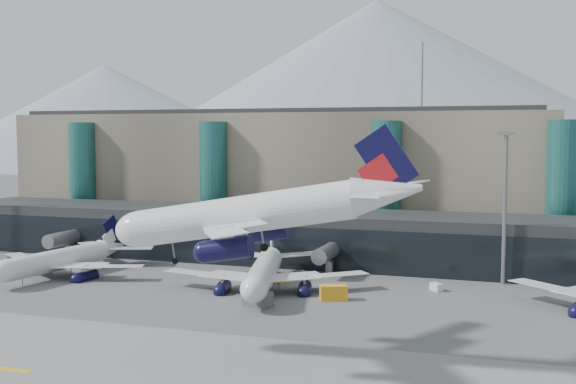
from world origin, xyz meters
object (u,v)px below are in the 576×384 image
at_px(veh_f, 15,258).
at_px(veh_h, 334,293).
at_px(lightmast_mid, 505,199).
at_px(jet_parked_left, 70,252).
at_px(veh_b, 284,278).
at_px(veh_c, 258,299).
at_px(veh_g, 436,287).
at_px(hero_jet, 272,202).
at_px(jet_parked_mid, 265,262).

bearing_deg(veh_f, veh_h, -108.23).
bearing_deg(lightmast_mid, veh_f, -174.38).
height_order(jet_parked_left, veh_b, jet_parked_left).
bearing_deg(veh_c, veh_b, 114.91).
height_order(veh_c, veh_g, veh_c).
relative_size(lightmast_mid, hero_jet, 0.69).
height_order(jet_parked_mid, veh_g, jet_parked_mid).
distance_m(veh_c, veh_h, 12.13).
bearing_deg(veh_h, hero_jet, -110.17).
xyz_separation_m(lightmast_mid, jet_parked_mid, (-36.88, -15.61, -10.10)).
relative_size(lightmast_mid, jet_parked_left, 0.77).
height_order(jet_parked_mid, veh_f, jet_parked_mid).
height_order(jet_parked_left, veh_c, jet_parked_left).
height_order(lightmast_mid, veh_b, lightmast_mid).
xyz_separation_m(veh_b, veh_h, (11.51, -10.08, 0.42)).
bearing_deg(veh_g, lightmast_mid, 86.51).
relative_size(jet_parked_mid, veh_b, 14.26).
bearing_deg(jet_parked_left, veh_b, -74.62).
relative_size(veh_f, veh_g, 1.38).
relative_size(hero_jet, jet_parked_left, 1.12).
height_order(veh_c, veh_h, veh_c).
relative_size(veh_b, veh_c, 0.60).
bearing_deg(veh_h, veh_c, -163.46).
bearing_deg(hero_jet, lightmast_mid, 63.34).
bearing_deg(lightmast_mid, veh_g, -138.47).
bearing_deg(hero_jet, jet_parked_mid, 108.55).
bearing_deg(veh_g, hero_jet, -61.52).
relative_size(jet_parked_left, veh_f, 11.40).
height_order(jet_parked_left, veh_g, jet_parked_left).
bearing_deg(veh_b, veh_g, -61.33).
height_order(hero_jet, jet_parked_mid, hero_jet).
relative_size(jet_parked_left, veh_b, 13.26).
distance_m(lightmast_mid, veh_f, 93.43).
height_order(jet_parked_left, veh_f, jet_parked_left).
height_order(hero_jet, jet_parked_left, hero_jet).
bearing_deg(jet_parked_left, lightmast_mid, -70.53).
bearing_deg(lightmast_mid, jet_parked_mid, -157.06).
relative_size(veh_c, veh_h, 1.00).
distance_m(jet_parked_left, veh_g, 64.83).
xyz_separation_m(lightmast_mid, veh_b, (-35.54, -10.34, -13.70)).
distance_m(jet_parked_left, veh_f, 19.11).
distance_m(veh_g, veh_h, 18.20).
bearing_deg(jet_parked_mid, veh_c, -178.97).
distance_m(lightmast_mid, veh_g, 19.20).
distance_m(hero_jet, jet_parked_left, 64.48).
xyz_separation_m(jet_parked_mid, veh_b, (1.34, 5.27, -3.60)).
xyz_separation_m(jet_parked_left, jet_parked_mid, (37.49, 0.05, 0.26)).
xyz_separation_m(jet_parked_left, veh_h, (50.34, -4.76, -2.92)).
relative_size(jet_parked_left, jet_parked_mid, 0.93).
bearing_deg(veh_f, veh_g, -98.60).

